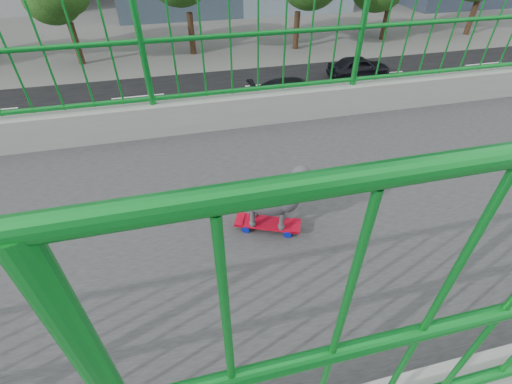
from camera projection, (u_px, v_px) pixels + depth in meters
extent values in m
cube|color=black|center=(135.00, 149.00, 16.22)|extent=(18.00, 90.00, 0.02)
cylinder|color=black|center=(76.00, 44.00, 24.30)|extent=(0.44, 0.44, 2.73)
cylinder|color=black|center=(192.00, 34.00, 26.01)|extent=(0.44, 0.44, 2.87)
cylinder|color=black|center=(296.00, 31.00, 27.07)|extent=(0.44, 0.44, 2.66)
cylinder|color=black|center=(386.00, 20.00, 28.94)|extent=(0.44, 0.44, 3.01)
cylinder|color=black|center=(472.00, 17.00, 30.16)|extent=(0.44, 0.44, 2.77)
cube|color=red|center=(268.00, 223.00, 2.37)|extent=(0.29, 0.46, 0.01)
cube|color=#99999E|center=(247.00, 222.00, 2.39)|extent=(0.08, 0.06, 0.02)
cylinder|color=#0816AE|center=(249.00, 218.00, 2.44)|extent=(0.04, 0.06, 0.05)
sphere|color=yellow|center=(249.00, 218.00, 2.44)|extent=(0.02, 0.02, 0.02)
cylinder|color=#0816AE|center=(246.00, 229.00, 2.36)|extent=(0.04, 0.06, 0.05)
sphere|color=yellow|center=(246.00, 229.00, 2.36)|extent=(0.02, 0.02, 0.02)
cube|color=#99999E|center=(288.00, 227.00, 2.36)|extent=(0.08, 0.06, 0.02)
cylinder|color=#0816AE|center=(289.00, 222.00, 2.41)|extent=(0.04, 0.06, 0.05)
sphere|color=yellow|center=(289.00, 222.00, 2.41)|extent=(0.02, 0.02, 0.02)
cylinder|color=#0816AE|center=(288.00, 234.00, 2.32)|extent=(0.04, 0.06, 0.05)
sphere|color=yellow|center=(288.00, 234.00, 2.32)|extent=(0.02, 0.02, 0.02)
ellipsoid|color=#312F35|center=(269.00, 198.00, 2.23)|extent=(0.33, 0.40, 0.23)
sphere|color=#312F35|center=(300.00, 183.00, 2.11)|extent=(0.15, 0.15, 0.15)
sphere|color=black|center=(317.00, 187.00, 2.11)|extent=(0.03, 0.03, 0.03)
sphere|color=#312F35|center=(240.00, 190.00, 2.22)|extent=(0.08, 0.08, 0.08)
cylinder|color=#312F35|center=(283.00, 211.00, 2.34)|extent=(0.03, 0.03, 0.14)
cylinder|color=#312F35|center=(282.00, 221.00, 2.27)|extent=(0.03, 0.03, 0.14)
cylinder|color=#312F35|center=(255.00, 208.00, 2.37)|extent=(0.03, 0.03, 0.14)
cylinder|color=#312F35|center=(253.00, 218.00, 2.29)|extent=(0.03, 0.03, 0.14)
imported|color=black|center=(409.00, 146.00, 14.96)|extent=(1.66, 4.75, 1.56)
imported|color=black|center=(296.00, 93.00, 19.28)|extent=(2.14, 5.27, 1.53)
imported|color=black|center=(359.00, 67.00, 22.71)|extent=(1.61, 4.01, 1.37)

